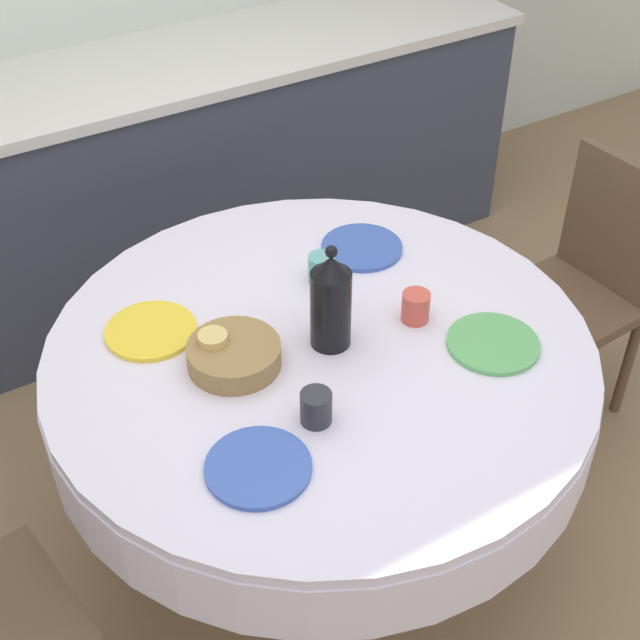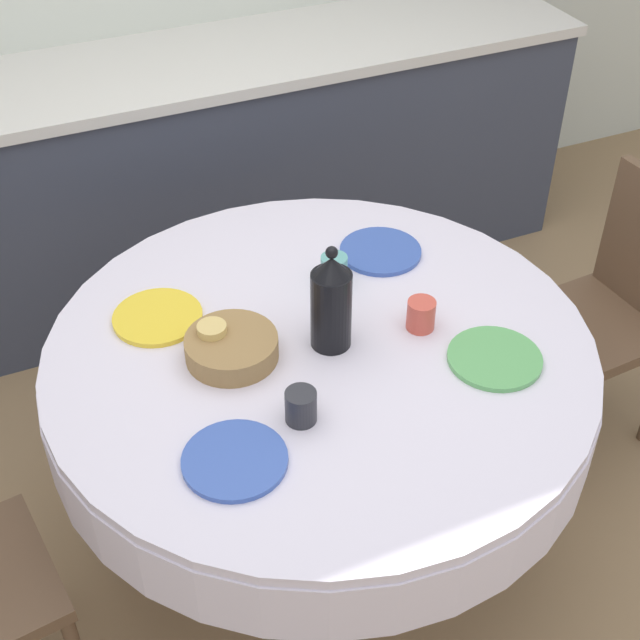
% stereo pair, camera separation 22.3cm
% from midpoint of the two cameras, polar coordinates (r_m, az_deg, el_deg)
% --- Properties ---
extents(ground_plane, '(12.00, 12.00, 0.00)m').
position_cam_midpoint_polar(ground_plane, '(2.83, -2.31, -13.30)').
color(ground_plane, '#8E704C').
extents(kitchen_counter, '(3.24, 0.64, 0.95)m').
position_cam_midpoint_polar(kitchen_counter, '(3.52, -14.04, 7.86)').
color(kitchen_counter, '#383D4C').
rests_on(kitchen_counter, ground_plane).
extents(dining_table, '(1.43, 1.43, 0.76)m').
position_cam_midpoint_polar(dining_table, '(2.36, -2.71, -3.90)').
color(dining_table, brown).
rests_on(dining_table, ground_plane).
extents(chair_left, '(0.43, 0.43, 0.91)m').
position_cam_midpoint_polar(chair_left, '(3.00, 14.52, 2.40)').
color(chair_left, brown).
rests_on(chair_left, ground_plane).
extents(plate_near_left, '(0.24, 0.24, 0.01)m').
position_cam_midpoint_polar(plate_near_left, '(1.99, -7.23, -9.48)').
color(plate_near_left, '#3856AD').
rests_on(plate_near_left, dining_table).
extents(cup_near_left, '(0.07, 0.07, 0.08)m').
position_cam_midpoint_polar(cup_near_left, '(2.05, -3.38, -5.75)').
color(cup_near_left, '#28282D').
rests_on(cup_near_left, dining_table).
extents(plate_near_right, '(0.24, 0.24, 0.01)m').
position_cam_midpoint_polar(plate_near_right, '(2.29, 8.31, -1.61)').
color(plate_near_right, '#5BA85B').
rests_on(plate_near_right, dining_table).
extents(cup_near_right, '(0.07, 0.07, 0.08)m').
position_cam_midpoint_polar(cup_near_right, '(2.33, 3.44, 0.74)').
color(cup_near_right, '#CC4C3D').
rests_on(cup_near_right, dining_table).
extents(plate_far_left, '(0.24, 0.24, 0.01)m').
position_cam_midpoint_polar(plate_far_left, '(2.37, -13.44, -0.78)').
color(plate_far_left, yellow).
rests_on(plate_far_left, dining_table).
extents(cup_far_left, '(0.07, 0.07, 0.08)m').
position_cam_midpoint_polar(cup_far_left, '(2.23, -9.67, -1.86)').
color(cup_far_left, '#DBB766').
rests_on(cup_far_left, dining_table).
extents(plate_far_right, '(0.24, 0.24, 0.01)m').
position_cam_midpoint_polar(plate_far_right, '(2.61, 0.25, 4.57)').
color(plate_far_right, '#3856AD').
rests_on(plate_far_right, dining_table).
extents(cup_far_right, '(0.07, 0.07, 0.08)m').
position_cam_midpoint_polar(cup_far_right, '(2.46, -2.49, 3.19)').
color(cup_far_right, '#5BA39E').
rests_on(cup_far_right, dining_table).
extents(coffee_carafe, '(0.10, 0.10, 0.30)m').
position_cam_midpoint_polar(coffee_carafe, '(2.20, -2.20, 1.06)').
color(coffee_carafe, black).
rests_on(coffee_carafe, dining_table).
extents(bread_basket, '(0.23, 0.23, 0.06)m').
position_cam_midpoint_polar(bread_basket, '(2.22, -8.39, -2.36)').
color(bread_basket, olive).
rests_on(bread_basket, dining_table).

